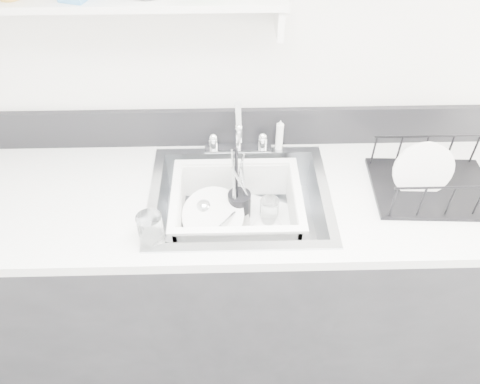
{
  "coord_description": "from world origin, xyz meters",
  "views": [
    {
      "loc": [
        -0.03,
        -0.01,
        2.06
      ],
      "look_at": [
        0.0,
        1.14,
        0.98
      ],
      "focal_mm": 35.0,
      "sensor_mm": 36.0,
      "label": 1
    }
  ],
  "objects_px": {
    "counter_run": "(240,274)",
    "wash_tub": "(237,210)",
    "dish_rack": "(437,174)",
    "sink": "(240,212)"
  },
  "relations": [
    {
      "from": "counter_run",
      "to": "wash_tub",
      "type": "distance_m",
      "value": 0.38
    },
    {
      "from": "wash_tub",
      "to": "dish_rack",
      "type": "xyz_separation_m",
      "value": [
        0.7,
        0.01,
        0.15
      ]
    },
    {
      "from": "wash_tub",
      "to": "dish_rack",
      "type": "relative_size",
      "value": 1.12
    },
    {
      "from": "sink",
      "to": "dish_rack",
      "type": "relative_size",
      "value": 1.53
    },
    {
      "from": "counter_run",
      "to": "wash_tub",
      "type": "height_order",
      "value": "wash_tub"
    },
    {
      "from": "counter_run",
      "to": "wash_tub",
      "type": "xyz_separation_m",
      "value": [
        -0.01,
        0.0,
        0.38
      ]
    },
    {
      "from": "counter_run",
      "to": "sink",
      "type": "distance_m",
      "value": 0.37
    },
    {
      "from": "counter_run",
      "to": "dish_rack",
      "type": "height_order",
      "value": "dish_rack"
    },
    {
      "from": "counter_run",
      "to": "sink",
      "type": "height_order",
      "value": "sink"
    },
    {
      "from": "dish_rack",
      "to": "sink",
      "type": "bearing_deg",
      "value": -176.28
    }
  ]
}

